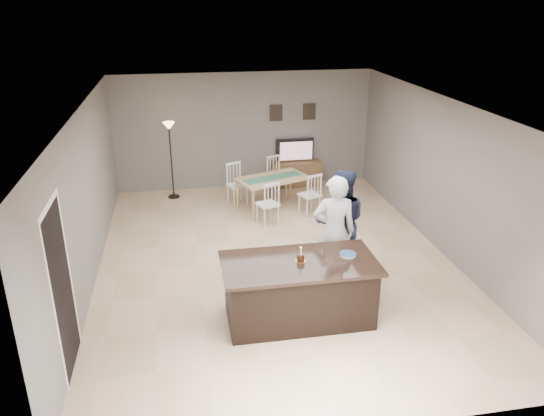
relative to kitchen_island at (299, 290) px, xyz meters
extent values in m
plane|color=tan|center=(0.00, 1.80, -0.45)|extent=(8.00, 8.00, 0.00)
plane|color=slate|center=(0.00, 5.80, 0.90)|extent=(6.00, 0.00, 6.00)
plane|color=slate|center=(0.00, -2.20, 0.90)|extent=(6.00, 0.00, 6.00)
plane|color=slate|center=(-3.00, 1.80, 0.90)|extent=(0.00, 8.00, 8.00)
plane|color=slate|center=(3.00, 1.80, 0.90)|extent=(0.00, 8.00, 8.00)
plane|color=white|center=(0.00, 1.80, 2.25)|extent=(8.00, 8.00, 0.00)
cube|color=black|center=(0.00, 0.00, -0.03)|extent=(2.00, 1.00, 0.85)
cube|color=black|center=(0.00, 0.00, 0.42)|extent=(2.15, 1.10, 0.05)
cube|color=brown|center=(1.20, 5.57, -0.15)|extent=(1.20, 0.40, 0.60)
imported|color=black|center=(1.20, 5.64, 0.41)|extent=(0.91, 0.12, 0.53)
plane|color=orange|center=(1.20, 5.56, 0.42)|extent=(0.78, 0.00, 0.78)
cube|color=black|center=(0.75, 5.78, 1.30)|extent=(0.30, 0.02, 0.38)
cube|color=black|center=(1.55, 5.78, 1.30)|extent=(0.30, 0.02, 0.38)
plane|color=black|center=(-2.99, -0.50, 0.60)|extent=(0.00, 2.10, 2.10)
plane|color=white|center=(-2.99, -0.50, 1.69)|extent=(0.00, 1.02, 1.02)
imported|color=silver|center=(0.74, 0.85, 0.46)|extent=(0.71, 0.52, 1.82)
imported|color=#171C34|center=(0.95, 1.22, 0.44)|extent=(1.01, 0.87, 1.78)
cylinder|color=gold|center=(0.02, 0.02, 0.45)|extent=(0.14, 0.14, 0.00)
cylinder|color=#3D1F10|center=(0.02, 0.02, 0.50)|extent=(0.10, 0.10, 0.10)
cylinder|color=white|center=(0.02, 0.02, 0.60)|extent=(0.02, 0.02, 0.10)
sphere|color=#FFBF4C|center=(0.02, 0.02, 0.66)|extent=(0.02, 0.02, 0.02)
cylinder|color=white|center=(0.71, 0.06, 0.45)|extent=(0.22, 0.22, 0.01)
cylinder|color=white|center=(0.71, 0.06, 0.46)|extent=(0.22, 0.22, 0.01)
cylinder|color=white|center=(0.71, 0.06, 0.47)|extent=(0.22, 0.22, 0.01)
cylinder|color=navy|center=(0.71, 0.06, 0.48)|extent=(0.23, 0.23, 0.00)
cube|color=tan|center=(0.39, 4.20, 0.23)|extent=(1.69, 1.31, 0.04)
cylinder|color=tan|center=(-0.12, 3.64, -0.12)|extent=(0.06, 0.06, 0.66)
cylinder|color=tan|center=(0.89, 4.76, -0.12)|extent=(0.06, 0.06, 0.66)
cube|color=#3F7154|center=(0.39, 4.20, 0.25)|extent=(1.33, 0.77, 0.01)
cube|color=silver|center=(0.14, 3.41, -0.04)|extent=(0.50, 0.49, 0.04)
cylinder|color=silver|center=(0.04, 3.21, -0.25)|extent=(0.03, 0.03, 0.40)
cylinder|color=silver|center=(0.23, 3.60, -0.25)|extent=(0.03, 0.03, 0.40)
cube|color=silver|center=(0.20, 3.25, 0.43)|extent=(0.34, 0.15, 0.05)
cube|color=silver|center=(1.10, 3.77, -0.04)|extent=(0.50, 0.49, 0.04)
cylinder|color=silver|center=(1.00, 3.58, -0.25)|extent=(0.03, 0.03, 0.40)
cylinder|color=silver|center=(1.19, 3.97, -0.25)|extent=(0.03, 0.03, 0.40)
cube|color=silver|center=(1.16, 3.62, 0.43)|extent=(0.34, 0.15, 0.05)
cube|color=silver|center=(-0.32, 4.63, -0.04)|extent=(0.50, 0.49, 0.04)
cylinder|color=silver|center=(-0.23, 4.82, -0.25)|extent=(0.03, 0.03, 0.40)
cylinder|color=silver|center=(-0.42, 4.43, -0.25)|extent=(0.03, 0.03, 0.40)
cube|color=silver|center=(-0.38, 4.78, 0.43)|extent=(0.34, 0.15, 0.05)
cube|color=silver|center=(0.63, 4.99, -0.04)|extent=(0.50, 0.49, 0.04)
cylinder|color=silver|center=(0.73, 5.19, -0.25)|extent=(0.03, 0.03, 0.40)
cylinder|color=silver|center=(0.54, 4.80, -0.25)|extent=(0.03, 0.03, 0.40)
cube|color=silver|center=(0.57, 5.15, 0.43)|extent=(0.34, 0.15, 0.05)
cylinder|color=black|center=(-1.72, 5.27, -0.44)|extent=(0.26, 0.26, 0.03)
cylinder|color=black|center=(-1.72, 5.27, 0.36)|extent=(0.03, 0.03, 1.60)
cone|color=#F6CB87|center=(-1.72, 5.27, 1.20)|extent=(0.26, 0.26, 0.17)
camera|label=1|loc=(-1.52, -6.29, 3.84)|focal=35.00mm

